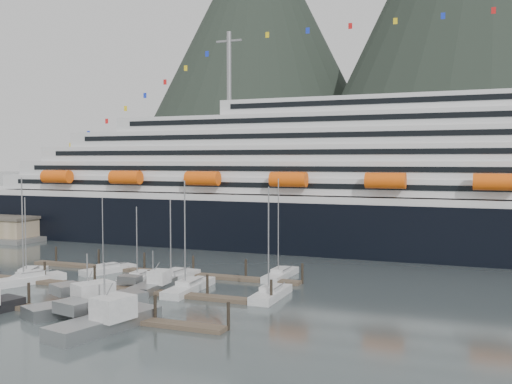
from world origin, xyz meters
TOP-DOWN VIEW (x-y plane):
  - ground at (0.00, 0.00)m, footprint 1600.00×1600.00m
  - mountains at (52.48, 588.54)m, footprint 870.00×440.00m
  - cruise_ship at (30.03, 54.94)m, footprint 210.00×30.40m
  - dock_near at (-4.93, -9.95)m, footprint 48.18×2.28m
  - dock_mid at (-4.93, 3.05)m, footprint 48.18×2.28m
  - dock_far at (-4.93, 16.05)m, footprint 48.18×2.28m
  - sailboat_a at (-18.27, 2.45)m, footprint 6.59×10.43m
  - sailboat_b at (-21.22, 5.34)m, footprint 6.60×10.66m
  - sailboat_c at (-4.04, 9.78)m, footprint 2.95×9.28m
  - sailboat_d at (6.05, 6.33)m, footprint 3.43×12.08m
  - sailboat_e at (-12.61, 13.66)m, footprint 5.56×9.56m
  - sailboat_f at (0.61, 11.91)m, footprint 3.68×10.27m
  - sailboat_g at (14.58, 19.99)m, footprint 2.59×10.45m
  - sailboat_h at (18.00, 6.67)m, footprint 3.04×9.85m
  - trawler_c at (-0.44, -7.42)m, footprint 12.26×14.94m
  - trawler_d at (6.60, -13.67)m, footprint 10.48×13.88m
  - trawler_e at (1.14, 4.79)m, footprint 7.36×9.65m

SIDE VIEW (x-z plane):
  - ground at x=0.00m, z-range 0.00..0.00m
  - dock_near at x=-4.93m, z-range -1.29..1.91m
  - dock_mid at x=-4.93m, z-range -1.29..1.91m
  - dock_far at x=-4.93m, z-range -1.29..1.91m
  - sailboat_c at x=-4.04m, z-range -5.43..6.24m
  - sailboat_e at x=-12.61m, z-range -5.83..6.64m
  - sailboat_b at x=-21.22m, z-range -6.06..6.90m
  - sailboat_f at x=0.61m, z-range -5.99..6.85m
  - sailboat_g at x=14.58m, z-range -7.44..8.31m
  - sailboat_d at x=6.05m, z-range -7.48..8.36m
  - sailboat_h at x=18.00m, z-range -7.13..8.02m
  - sailboat_a at x=-18.27m, z-range -7.60..8.51m
  - trawler_e at x=1.14m, z-range -2.23..3.86m
  - trawler_c at x=-0.44m, z-range -2.83..4.72m
  - trawler_d at x=6.60m, z-range -3.01..4.98m
  - cruise_ship at x=30.03m, z-range -13.11..37.19m
  - mountains at x=52.48m, z-range -46.60..373.40m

